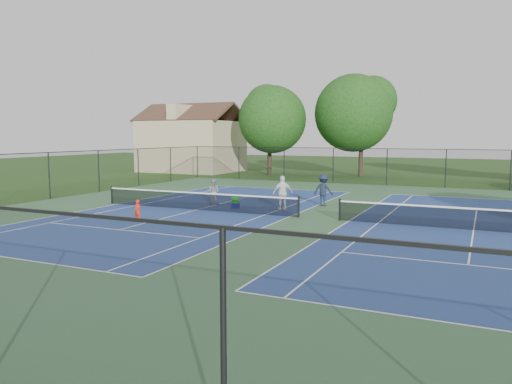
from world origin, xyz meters
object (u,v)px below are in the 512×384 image
at_px(tree_back_a, 270,116).
at_px(clapboard_house, 192,144).
at_px(ball_hopper, 235,200).
at_px(ball_crate, 235,206).
at_px(tree_back_b, 362,109).
at_px(bystander_b, 323,190).
at_px(bystander_a, 283,193).
at_px(instructor, 213,192).
at_px(child_player, 138,211).

xyz_separation_m(tree_back_a, clapboard_house, (-10.00, 1.00, -2.95)).
distance_m(tree_back_a, ball_hopper, 24.48).
bearing_deg(ball_crate, tree_back_b, 86.90).
relative_size(tree_back_b, ball_crate, 26.80).
bearing_deg(bystander_b, tree_back_a, -53.13).
bearing_deg(clapboard_house, bystander_b, -43.21).
distance_m(tree_back_a, ball_crate, 24.57).
bearing_deg(tree_back_b, clapboard_house, -176.99).
distance_m(clapboard_house, bystander_a, 30.65).
bearing_deg(tree_back_b, bystander_a, -87.01).
distance_m(tree_back_a, bystander_a, 24.72).
xyz_separation_m(tree_back_a, tree_back_b, (9.00, 2.00, 0.56)).
bearing_deg(tree_back_a, bystander_a, -64.92).
bearing_deg(instructor, ball_crate, 146.92).
bearing_deg(clapboard_house, ball_crate, -53.16).
bearing_deg(bystander_b, ball_crate, 42.02).
relative_size(tree_back_b, child_player, 9.49).
xyz_separation_m(bystander_b, ball_hopper, (-4.17, -3.07, -0.42)).
bearing_deg(child_player, bystander_b, 65.73).
bearing_deg(tree_back_a, ball_hopper, -71.25).
bearing_deg(bystander_b, child_player, 59.80).
bearing_deg(child_player, instructor, 98.24).
distance_m(tree_back_a, instructor, 23.20).
relative_size(child_player, instructor, 0.70).
bearing_deg(clapboard_house, child_player, -62.30).
bearing_deg(bystander_a, tree_back_a, -102.43).
xyz_separation_m(tree_back_a, bystander_b, (11.84, -19.51, -5.11)).
relative_size(tree_back_a, clapboard_house, 0.85).
bearing_deg(bystander_b, tree_back_b, -76.86).
bearing_deg(ball_crate, clapboard_house, 126.84).
bearing_deg(ball_hopper, tree_back_b, 86.90).
bearing_deg(ball_hopper, tree_back_a, 108.75).
bearing_deg(tree_back_b, instructor, -97.63).
relative_size(bystander_a, ball_crate, 5.05).
relative_size(bystander_b, ball_hopper, 4.57).
bearing_deg(ball_hopper, instructor, 157.87).
height_order(tree_back_a, ball_hopper, tree_back_a).
xyz_separation_m(clapboard_house, instructor, (15.81, -22.83, -2.33)).
bearing_deg(child_player, bystander_a, 64.90).
xyz_separation_m(instructor, bystander_a, (4.44, -0.08, 0.19)).
height_order(tree_back_a, tree_back_b, tree_back_b).
height_order(clapboard_house, ball_hopper, clapboard_house).
relative_size(bystander_a, ball_hopper, 4.67).
relative_size(tree_back_a, ball_hopper, 22.59).
xyz_separation_m(clapboard_house, ball_crate, (17.67, -23.59, -2.94)).
xyz_separation_m(tree_back_b, ball_crate, (-1.33, -24.59, -6.44)).
xyz_separation_m(bystander_a, ball_hopper, (-2.58, -0.68, -0.44)).
height_order(tree_back_a, bystander_a, tree_back_a).
bearing_deg(ball_hopper, child_player, -111.09).
distance_m(clapboard_house, instructor, 27.87).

